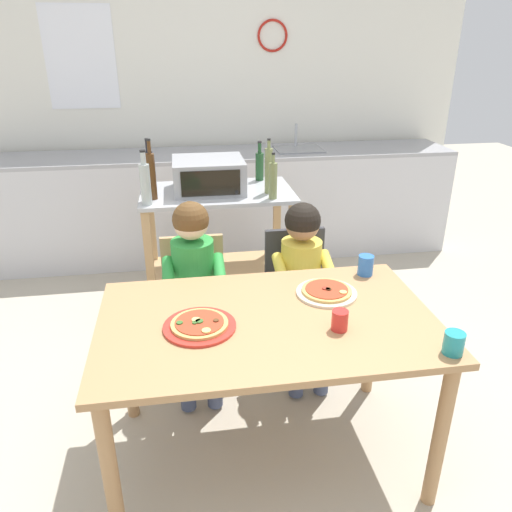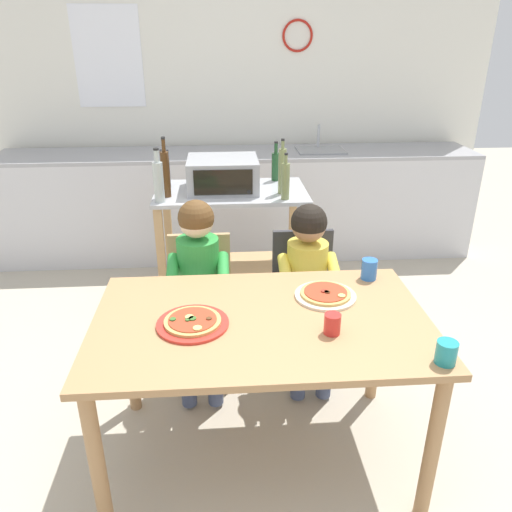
{
  "view_description": "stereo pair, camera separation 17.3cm",
  "coord_description": "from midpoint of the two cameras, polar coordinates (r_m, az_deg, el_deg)",
  "views": [
    {
      "loc": [
        -0.32,
        -1.74,
        1.82
      ],
      "look_at": [
        0.0,
        0.3,
        0.89
      ],
      "focal_mm": 34.74,
      "sensor_mm": 36.0,
      "label": 1
    },
    {
      "loc": [
        -0.15,
        -1.76,
        1.82
      ],
      "look_at": [
        0.0,
        0.3,
        0.89
      ],
      "focal_mm": 34.74,
      "sensor_mm": 36.0,
      "label": 2
    }
  ],
  "objects": [
    {
      "name": "ground_plane",
      "position": [
        3.4,
        -3.64,
        -8.31
      ],
      "size": [
        11.1,
        11.1,
        0.0
      ],
      "primitive_type": "plane",
      "color": "#B7AD99"
    },
    {
      "name": "back_wall_tiled",
      "position": [
        4.62,
        -6.37,
        18.15
      ],
      "size": [
        4.51,
        0.14,
        2.7
      ],
      "color": "white",
      "rests_on": "ground"
    },
    {
      "name": "kitchen_counter",
      "position": [
        4.4,
        -5.49,
        5.96
      ],
      "size": [
        4.06,
        0.6,
        1.11
      ],
      "color": "silver",
      "rests_on": "ground"
    },
    {
      "name": "kitchen_island_cart",
      "position": [
        3.38,
        -5.83,
        2.64
      ],
      "size": [
        0.99,
        0.58,
        0.88
      ],
      "color": "#B7BABF",
      "rests_on": "ground"
    },
    {
      "name": "toaster_oven",
      "position": [
        3.28,
        -7.02,
        9.21
      ],
      "size": [
        0.45,
        0.41,
        0.21
      ],
      "color": "#999BA0",
      "rests_on": "kitchen_island_cart"
    },
    {
      "name": "bottle_brown_beer",
      "position": [
        3.51,
        -1.02,
        10.39
      ],
      "size": [
        0.06,
        0.06,
        0.27
      ],
      "color": "#1E4723",
      "rests_on": "kitchen_island_cart"
    },
    {
      "name": "bottle_squat_spirits",
      "position": [
        3.36,
        -13.66,
        9.63
      ],
      "size": [
        0.06,
        0.06,
        0.34
      ],
      "color": "black",
      "rests_on": "kitchen_island_cart"
    },
    {
      "name": "bottle_dark_olive_oil",
      "position": [
        3.05,
        -14.24,
        8.17
      ],
      "size": [
        0.06,
        0.06,
        0.33
      ],
      "color": "#ADB7B2",
      "rests_on": "kitchen_island_cart"
    },
    {
      "name": "bottle_slim_sauce",
      "position": [
        3.08,
        0.35,
        8.72
      ],
      "size": [
        0.05,
        0.05,
        0.29
      ],
      "color": "olive",
      "rests_on": "kitchen_island_cart"
    },
    {
      "name": "bottle_clear_vinegar",
      "position": [
        3.19,
        -0.11,
        9.85
      ],
      "size": [
        0.05,
        0.05,
        0.35
      ],
      "color": "olive",
      "rests_on": "kitchen_island_cart"
    },
    {
      "name": "bottle_tall_green_wine",
      "position": [
        3.15,
        -13.52,
        9.02
      ],
      "size": [
        0.05,
        0.05,
        0.37
      ],
      "color": "#4C2D14",
      "rests_on": "kitchen_island_cart"
    },
    {
      "name": "dining_table",
      "position": [
        2.12,
        -1.09,
        -9.47
      ],
      "size": [
        1.4,
        0.86,
        0.74
      ],
      "color": "#AD7F51",
      "rests_on": "ground"
    },
    {
      "name": "dining_chair_left",
      "position": [
        2.78,
        -8.83,
        -5.02
      ],
      "size": [
        0.36,
        0.36,
        0.81
      ],
      "color": "tan",
      "rests_on": "ground"
    },
    {
      "name": "dining_chair_right",
      "position": [
        2.84,
        3.02,
        -4.02
      ],
      "size": [
        0.36,
        0.36,
        0.81
      ],
      "color": "#333338",
      "rests_on": "ground"
    },
    {
      "name": "child_in_green_shirt",
      "position": [
        2.58,
        -9.05,
        -2.61
      ],
      "size": [
        0.32,
        0.42,
        1.05
      ],
      "color": "#424C6B",
      "rests_on": "ground"
    },
    {
      "name": "child_in_yellow_shirt",
      "position": [
        2.66,
        3.63,
        -1.92
      ],
      "size": [
        0.32,
        0.42,
        1.0
      ],
      "color": "#424C6B",
      "rests_on": "ground"
    },
    {
      "name": "pizza_plate_red_rimmed",
      "position": [
        2.02,
        -8.99,
        -7.92
      ],
      "size": [
        0.29,
        0.29,
        0.03
      ],
      "color": "red",
      "rests_on": "dining_table"
    },
    {
      "name": "pizza_plate_cream",
      "position": [
        2.25,
        5.96,
        -4.15
      ],
      "size": [
        0.27,
        0.27,
        0.03
      ],
      "color": "beige",
      "rests_on": "dining_table"
    },
    {
      "name": "drinking_cup_blue",
      "position": [
        2.45,
        10.55,
        -1.09
      ],
      "size": [
        0.08,
        0.08,
        0.1
      ],
      "primitive_type": "cylinder",
      "color": "blue",
      "rests_on": "dining_table"
    },
    {
      "name": "drinking_cup_teal",
      "position": [
        1.94,
        19.45,
        -9.5
      ],
      "size": [
        0.08,
        0.08,
        0.09
      ],
      "primitive_type": "cylinder",
      "color": "teal",
      "rests_on": "dining_table"
    },
    {
      "name": "drinking_cup_red",
      "position": [
        1.99,
        7.16,
        -7.42
      ],
      "size": [
        0.07,
        0.07,
        0.08
      ],
      "primitive_type": "cylinder",
      "color": "red",
      "rests_on": "dining_table"
    }
  ]
}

